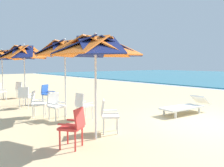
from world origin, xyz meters
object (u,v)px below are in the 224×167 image
plastic_chair_7 (21,89)px  beach_umbrella_0 (95,47)px  plastic_chair_5 (25,96)px  plastic_chair_0 (74,125)px  plastic_chair_1 (108,114)px  plastic_chair_2 (83,104)px  sun_lounger_1 (186,106)px  beach_umbrella_2 (24,53)px  beach_umbrella_1 (65,49)px  plastic_chair_3 (37,102)px  plastic_chair_6 (47,93)px  beach_umbrella_3 (2,55)px  plastic_chair_4 (56,104)px

plastic_chair_7 → beach_umbrella_0: bearing=-5.2°
beach_umbrella_0 → plastic_chair_7: bearing=174.8°
plastic_chair_5 → plastic_chair_7: 3.01m
beach_umbrella_0 → plastic_chair_0: 1.82m
plastic_chair_1 → plastic_chair_2: same height
beach_umbrella_0 → plastic_chair_5: bearing=-179.9°
sun_lounger_1 → beach_umbrella_2: bearing=-144.6°
plastic_chair_1 → plastic_chair_2: (-1.63, 0.24, 0.00)m
beach_umbrella_0 → beach_umbrella_1: (-2.61, 0.56, 0.10)m
plastic_chair_3 → plastic_chair_6: (-2.17, 1.28, 0.00)m
beach_umbrella_3 → beach_umbrella_0: bearing=0.6°
plastic_chair_2 → plastic_chair_3: 1.66m
plastic_chair_6 → sun_lounger_1: (5.06, 3.07, -0.22)m
beach_umbrella_3 → sun_lounger_1: beach_umbrella_3 is taller
plastic_chair_3 → plastic_chair_6: 2.52m
plastic_chair_4 → plastic_chair_6: 3.12m
beach_umbrella_0 → beach_umbrella_1: 2.68m
beach_umbrella_3 → plastic_chair_0: bearing=-4.2°
sun_lounger_1 → plastic_chair_6: bearing=-148.8°
beach_umbrella_0 → plastic_chair_5: size_ratio=2.90×
beach_umbrella_0 → plastic_chair_5: (-5.05, -0.01, -1.67)m
plastic_chair_1 → beach_umbrella_2: size_ratio=0.32×
beach_umbrella_1 → plastic_chair_2: size_ratio=3.06×
beach_umbrella_1 → plastic_chair_2: beach_umbrella_1 is taller
plastic_chair_4 → beach_umbrella_3: (-5.78, -0.19, 1.72)m
plastic_chair_2 → plastic_chair_5: bearing=-165.8°
plastic_chair_1 → plastic_chair_3: 3.05m
beach_umbrella_0 → plastic_chair_6: (-5.38, 1.08, -1.67)m
plastic_chair_6 → beach_umbrella_3: bearing=-157.6°
plastic_chair_4 → plastic_chair_7: bearing=173.5°
plastic_chair_5 → beach_umbrella_3: beach_umbrella_3 is taller
plastic_chair_0 → beach_umbrella_2: bearing=171.0°
beach_umbrella_2 → plastic_chair_6: (0.41, 0.83, -1.77)m
plastic_chair_2 → beach_umbrella_1: bearing=-162.6°
plastic_chair_2 → plastic_chair_7: same height
beach_umbrella_2 → plastic_chair_5: beach_umbrella_2 is taller
beach_umbrella_0 → beach_umbrella_3: beach_umbrella_3 is taller
sun_lounger_1 → plastic_chair_5: bearing=-138.7°
beach_umbrella_0 → beach_umbrella_2: beach_umbrella_2 is taller
plastic_chair_0 → sun_lounger_1: bearing=96.1°
plastic_chair_0 → plastic_chair_2: (-2.08, 1.49, 0.00)m
beach_umbrella_2 → sun_lounger_1: bearing=35.4°
plastic_chair_1 → plastic_chair_6: 5.15m
beach_umbrella_1 → beach_umbrella_2: beach_umbrella_2 is taller
plastic_chair_0 → beach_umbrella_1: beach_umbrella_1 is taller
beach_umbrella_1 → beach_umbrella_0: bearing=-12.2°
plastic_chair_3 → plastic_chair_6: bearing=149.4°
beach_umbrella_0 → plastic_chair_7: (-7.97, 0.73, -1.67)m
beach_umbrella_3 → plastic_chair_7: beach_umbrella_3 is taller
plastic_chair_7 → beach_umbrella_1: bearing=-1.8°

